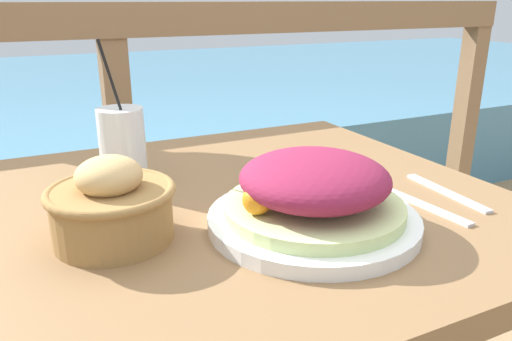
{
  "coord_description": "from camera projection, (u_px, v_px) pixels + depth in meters",
  "views": [
    {
      "loc": [
        -0.25,
        -0.69,
        1.05
      ],
      "look_at": [
        0.06,
        -0.04,
        0.8
      ],
      "focal_mm": 35.0,
      "sensor_mm": 36.0,
      "label": 1
    }
  ],
  "objects": [
    {
      "name": "bread_basket",
      "position": [
        112.0,
        206.0,
        0.66
      ],
      "size": [
        0.17,
        0.17,
        0.12
      ],
      "color": "olive",
      "rests_on": "patio_table"
    },
    {
      "name": "drink_glass",
      "position": [
        123.0,
        147.0,
        0.85
      ],
      "size": [
        0.08,
        0.08,
        0.25
      ],
      "color": "silver",
      "rests_on": "patio_table"
    },
    {
      "name": "knife",
      "position": [
        446.0,
        192.0,
        0.83
      ],
      "size": [
        0.03,
        0.18,
        0.0
      ],
      "color": "silver",
      "rests_on": "patio_table"
    },
    {
      "name": "fork",
      "position": [
        422.0,
        204.0,
        0.78
      ],
      "size": [
        0.03,
        0.18,
        0.0
      ],
      "color": "silver",
      "rests_on": "patio_table"
    },
    {
      "name": "sea_backdrop",
      "position": [
        55.0,
        115.0,
        3.68
      ],
      "size": [
        12.0,
        4.0,
        0.47
      ],
      "color": "teal",
      "rests_on": "ground_plane"
    },
    {
      "name": "salad_plate",
      "position": [
        314.0,
        197.0,
        0.7
      ],
      "size": [
        0.3,
        0.3,
        0.11
      ],
      "color": "white",
      "rests_on": "patio_table"
    },
    {
      "name": "patio_table",
      "position": [
        211.0,
        266.0,
        0.83
      ],
      "size": [
        0.96,
        0.79,
        0.74
      ],
      "color": "olive",
      "rests_on": "ground_plane"
    },
    {
      "name": "railing_fence",
      "position": [
        117.0,
        101.0,
        1.38
      ],
      "size": [
        2.8,
        0.08,
        1.04
      ],
      "color": "brown",
      "rests_on": "ground_plane"
    }
  ]
}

